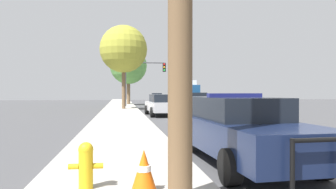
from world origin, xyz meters
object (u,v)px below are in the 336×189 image
fire_hydrant (86,164)px  traffic_cone (144,170)px  traffic_light (143,74)px  police_car (238,128)px  tree_sidewalk_mid (124,49)px  car_background_oncoming (198,100)px  car_background_distant (157,97)px  box_truck (184,92)px  tree_sidewalk_far (128,66)px  car_background_midblock (163,105)px

fire_hydrant → traffic_cone: bearing=-18.0°
fire_hydrant → traffic_light: bearing=84.3°
police_car → tree_sidewalk_mid: bearing=-86.9°
car_background_oncoming → tree_sidewalk_mid: bearing=32.1°
car_background_distant → box_truck: bearing=-79.4°
tree_sidewalk_far → police_car: bearing=-86.9°
police_car → tree_sidewalk_far: bearing=-90.1°
fire_hydrant → tree_sidewalk_mid: bearing=88.0°
police_car → car_background_oncoming: 25.86m
traffic_light → fire_hydrant: bearing=-95.7°
police_car → tree_sidewalk_mid: size_ratio=0.76×
car_background_oncoming → traffic_cone: bearing=78.8°
fire_hydrant → car_background_midblock: (3.34, 16.51, 0.24)m
traffic_cone → box_truck: bearing=77.9°
car_background_midblock → traffic_cone: (-2.46, -16.79, -0.30)m
fire_hydrant → car_background_oncoming: bearing=73.0°
traffic_light → tree_sidewalk_far: size_ratio=0.68×
fire_hydrant → car_background_distant: size_ratio=0.17×
traffic_light → tree_sidewalk_mid: (-1.97, -4.33, 1.88)m
tree_sidewalk_mid → box_truck: bearing=53.0°
police_car → car_background_oncoming: (5.15, 25.35, 0.01)m
car_background_oncoming → traffic_cone: (-7.47, -27.62, -0.34)m
box_truck → traffic_cone: (-7.07, -33.06, -1.14)m
traffic_light → car_background_midblock: (0.57, -11.12, -2.63)m
police_car → traffic_light: traffic_light is taller
police_car → traffic_light: (-0.43, 25.64, 2.59)m
police_car → tree_sidewalk_mid: 21.90m
police_car → traffic_cone: bearing=41.2°
car_background_distant → traffic_cone: bearing=-94.5°
police_car → traffic_cone: (-2.32, -2.27, -0.34)m
traffic_light → car_background_oncoming: traffic_light is taller
police_car → box_truck: 31.16m
car_background_distant → car_background_oncoming: 18.04m
traffic_light → traffic_cone: bearing=-93.9°
car_background_distant → tree_sidewalk_far: bearing=-109.3°
fire_hydrant → tree_sidewalk_mid: 23.79m
car_background_midblock → tree_sidewalk_far: (-1.87, 16.94, 3.87)m
traffic_light → car_background_oncoming: bearing=-3.0°
car_background_distant → box_truck: (1.88, -12.45, 0.85)m
traffic_light → traffic_cone: 28.13m
car_background_oncoming → tree_sidewalk_far: (-6.88, 6.11, 3.82)m
police_car → traffic_cone: size_ratio=8.66×
police_car → traffic_light: bearing=-92.3°
traffic_light → tree_sidewalk_far: bearing=102.6°
car_background_oncoming → tree_sidewalk_mid: 9.66m
police_car → car_background_oncoming: bearing=-104.8°
car_background_distant → car_background_midblock: 28.85m
police_car → tree_sidewalk_far: 31.74m
fire_hydrant → car_background_midblock: 16.84m
tree_sidewalk_mid → traffic_cone: size_ratio=11.35×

